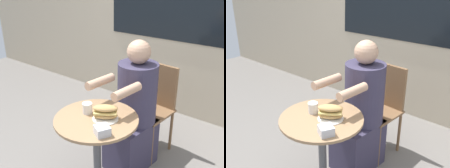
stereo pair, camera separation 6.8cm
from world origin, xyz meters
The scene contains 6 objects.
cafe_table centered at (0.00, 0.00, 0.51)m, with size 0.60×0.60×0.71m.
diner_chair centered at (0.02, 0.83, 0.52)m, with size 0.41×0.41×0.87m.
seated_diner centered at (0.01, 0.49, 0.51)m, with size 0.38×0.62×1.17m.
sandwich_on_plate centered at (0.06, 0.03, 0.76)m, with size 0.19×0.18×0.11m.
drink_cup centered at (-0.10, 0.01, 0.75)m, with size 0.07×0.07×0.08m.
napkin_box centered at (0.17, -0.14, 0.74)m, with size 0.12×0.12×0.06m.
Camera 2 is at (1.13, -1.16, 1.66)m, focal length 42.00 mm.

